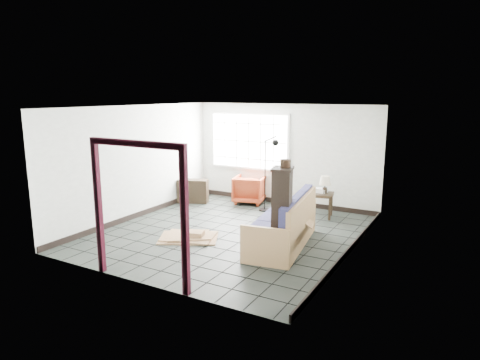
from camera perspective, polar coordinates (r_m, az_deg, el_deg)
The scene contains 15 objects.
ground at distance 9.01m, azimuth -1.29°, elevation -7.04°, with size 5.50×5.50×0.00m, color black.
room_shell at distance 8.64m, azimuth -1.25°, elevation 3.63°, with size 5.02×5.52×2.61m.
window_panel at distance 11.45m, azimuth 1.22°, elevation 5.19°, with size 2.32×0.08×1.52m.
doorway_trim at distance 6.53m, azimuth -13.46°, elevation -1.97°, with size 1.80×0.08×2.20m.
futon_sofa at distance 8.22m, azimuth 6.08°, elevation -6.27°, with size 1.19×2.37×1.01m.
armchair at distance 11.30m, azimuth 1.30°, elevation -1.08°, with size 0.77×0.72×0.79m, color maroon.
side_table at distance 10.17m, azimuth 10.86°, elevation -2.29°, with size 0.62×0.62×0.58m.
table_lamp at distance 10.05m, azimuth 11.28°, elevation -0.19°, with size 0.36×0.36×0.42m.
projector at distance 10.20m, azimuth 10.71°, elevation -1.37°, with size 0.29×0.23×0.10m.
floor_lamp at distance 10.37m, azimuth 3.99°, elevation 1.12°, with size 0.55×0.34×1.87m.
console_shelf at distance 11.42m, azimuth -6.30°, elevation -1.47°, with size 0.85×0.57×0.62m.
tall_shelf at distance 7.42m, azimuth 5.58°, elevation -4.46°, with size 0.44×0.51×1.63m.
pot at distance 7.27m, azimuth 6.08°, elevation 2.21°, with size 0.19×0.19×0.13m.
open_box at distance 8.53m, azimuth 6.88°, elevation -6.96°, with size 0.91×0.60×0.48m.
cardboard_pile at distance 8.71m, azimuth -6.75°, elevation -7.48°, with size 1.39×1.25×0.17m.
Camera 1 is at (4.34, -7.35, 2.87)m, focal length 32.00 mm.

